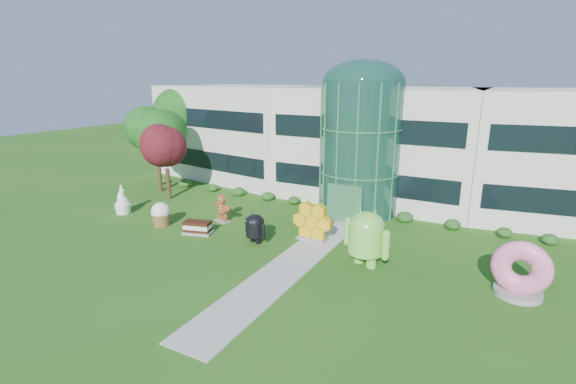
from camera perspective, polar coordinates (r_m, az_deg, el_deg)
The scene contains 14 objects.
ground at distance 23.06m, azimuth -0.57°, elevation -10.72°, with size 140.00×140.00×0.00m, color #215114.
building at distance 37.87m, azimuth 12.82°, elevation 6.68°, with size 46.00×15.00×9.30m, color beige, non-canonical shape.
atrium at distance 32.16m, azimuth 9.88°, elevation 5.78°, with size 6.00×6.00×9.80m, color #194738.
walkway at distance 24.65m, azimuth 1.71°, elevation -8.87°, with size 2.40×20.00×0.04m, color #9E9E93.
tree_red at distance 36.87m, azimuth -16.23°, elevation 3.61°, with size 4.00×4.00×6.00m, color #3F0C14, non-canonical shape.
trees_backdrop at distance 33.22m, azimuth 10.38°, elevation 4.84°, with size 52.00×8.00×8.40m, color #124B14, non-canonical shape.
android_green at distance 23.46m, azimuth 10.65°, elevation -5.66°, with size 3.22×2.15×3.65m, color #71D042, non-canonical shape.
android_black at distance 26.43m, azimuth -4.52°, elevation -4.69°, with size 1.92×1.29×2.19m, color black, non-canonical shape.
donut at distance 22.97m, azimuth 29.31°, elevation -9.05°, with size 2.72×1.31×2.83m, color #EF5A98, non-canonical shape.
gingerbread at distance 30.58m, azimuth -8.99°, elevation -2.15°, with size 2.23×0.86×2.06m, color maroon, non-canonical shape.
ice_cream_sandwich at distance 28.68m, azimuth -12.26°, elevation -4.76°, with size 1.96×0.98×0.87m, color black, non-canonical shape.
honeycomb at distance 26.83m, azimuth 3.38°, elevation -4.26°, with size 2.89×1.03×2.27m, color yellow, non-canonical shape.
froyo at distance 34.40m, azimuth -21.73°, elevation -0.93°, with size 1.31×1.31×2.25m, color white, non-canonical shape.
cupcake at distance 30.74m, azimuth -16.99°, elevation -2.89°, with size 1.42×1.42×1.71m, color white, non-canonical shape.
Camera 1 is at (10.05, -18.09, 10.16)m, focal length 26.00 mm.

